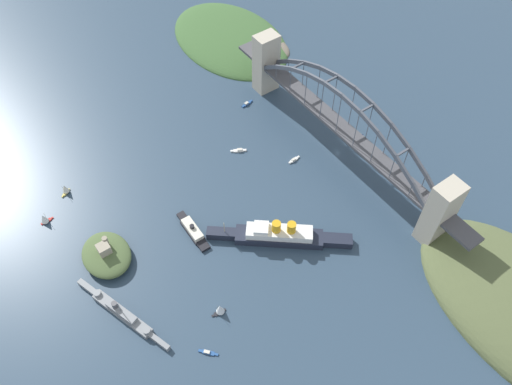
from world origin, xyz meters
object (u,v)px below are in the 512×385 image
(small_boat_5, at_px, (44,219))
(small_boat_2, at_px, (239,150))
(seaplane_taxiing_near_bridge, at_px, (358,138))
(harbor_arch_bridge, at_px, (342,127))
(ocean_liner, at_px, (280,235))
(small_boat_4, at_px, (208,352))
(small_boat_6, at_px, (220,309))
(fort_island_mid_harbor, at_px, (106,254))
(harbor_ferry_steamer, at_px, (193,230))
(small_boat_1, at_px, (294,160))
(small_boat_3, at_px, (65,189))
(small_boat_0, at_px, (247,104))
(naval_cruiser, at_px, (121,312))

(small_boat_5, bearing_deg, small_boat_2, -99.00)
(seaplane_taxiing_near_bridge, relative_size, small_boat_2, 0.79)
(harbor_arch_bridge, relative_size, small_boat_2, 21.29)
(ocean_liner, bearing_deg, seaplane_taxiing_near_bridge, -70.46)
(small_boat_5, bearing_deg, small_boat_4, -163.76)
(small_boat_4, xyz_separation_m, small_boat_6, (17.57, -20.48, 4.21))
(harbor_arch_bridge, bearing_deg, small_boat_5, 71.65)
(seaplane_taxiing_near_bridge, bearing_deg, small_boat_2, 61.63)
(small_boat_4, bearing_deg, harbor_arch_bridge, -65.67)
(fort_island_mid_harbor, distance_m, small_boat_6, 87.72)
(harbor_arch_bridge, bearing_deg, fort_island_mid_harbor, 84.68)
(small_boat_5, distance_m, small_boat_6, 145.85)
(harbor_arch_bridge, height_order, small_boat_5, harbor_arch_bridge)
(harbor_ferry_steamer, xyz_separation_m, fort_island_mid_harbor, (15.66, 58.21, 2.49))
(small_boat_1, bearing_deg, small_boat_5, 72.38)
(small_boat_3, xyz_separation_m, small_boat_4, (-165.34, -20.45, -3.88))
(small_boat_0, bearing_deg, harbor_ferry_steamer, 128.87)
(fort_island_mid_harbor, xyz_separation_m, seaplane_taxiing_near_bridge, (-17.09, -214.48, -2.69))
(small_boat_2, bearing_deg, small_boat_4, 139.04)
(ocean_liner, distance_m, small_boat_1, 75.13)
(small_boat_4, height_order, small_boat_6, small_boat_6)
(seaplane_taxiing_near_bridge, distance_m, small_boat_2, 97.83)
(small_boat_1, relative_size, small_boat_2, 0.93)
(fort_island_mid_harbor, bearing_deg, harbor_ferry_steamer, -105.06)
(fort_island_mid_harbor, relative_size, small_boat_2, 3.29)
(small_boat_5, bearing_deg, ocean_liner, -130.74)
(small_boat_2, bearing_deg, harbor_arch_bridge, -126.79)
(naval_cruiser, bearing_deg, small_boat_6, -124.27)
(small_boat_3, bearing_deg, small_boat_1, -115.10)
(harbor_arch_bridge, bearing_deg, small_boat_0, 16.62)
(fort_island_mid_harbor, distance_m, small_boat_0, 179.66)
(fort_island_mid_harbor, relative_size, small_boat_6, 3.74)
(ocean_liner, relative_size, small_boat_1, 7.46)
(small_boat_5, bearing_deg, seaplane_taxiing_near_bridge, -106.52)
(small_boat_0, bearing_deg, fort_island_mid_harbor, 113.13)
(small_boat_6, bearing_deg, small_boat_5, 25.95)
(small_boat_1, xyz_separation_m, small_boat_5, (57.56, 181.23, 3.62))
(small_boat_6, bearing_deg, fort_island_mid_harbor, 27.61)
(harbor_arch_bridge, relative_size, small_boat_3, 26.69)
(naval_cruiser, bearing_deg, seaplane_taxiing_near_bridge, -83.48)
(seaplane_taxiing_near_bridge, bearing_deg, small_boat_6, 109.23)
(ocean_liner, relative_size, small_boat_0, 6.91)
(harbor_arch_bridge, distance_m, harbor_ferry_steamer, 135.89)
(small_boat_1, bearing_deg, fort_island_mid_harbor, 88.50)
(seaplane_taxiing_near_bridge, height_order, small_boat_6, small_boat_6)
(seaplane_taxiing_near_bridge, bearing_deg, small_boat_4, 111.92)
(small_boat_2, bearing_deg, harbor_ferry_steamer, 122.69)
(small_boat_2, relative_size, small_boat_5, 1.24)
(small_boat_0, distance_m, small_boat_2, 55.19)
(ocean_liner, distance_m, harbor_ferry_steamer, 61.38)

